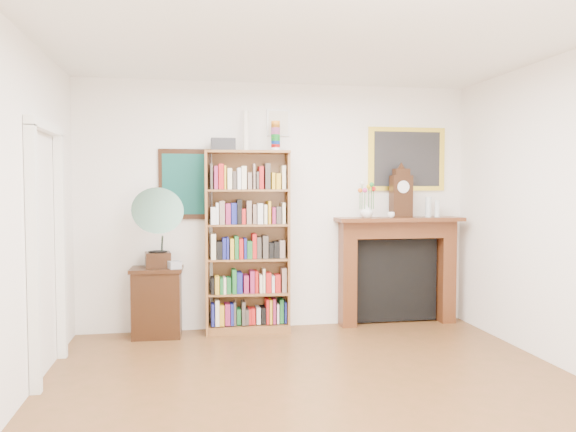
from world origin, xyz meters
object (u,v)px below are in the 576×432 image
object	(u,v)px
bottle_left	(428,207)
gramophone	(157,223)
side_cabinet	(157,302)
cd_stack	(175,265)
flower_vase	(367,211)
fireplace	(397,260)
teacup	(391,215)
bottle_right	(437,209)
mantel_clock	(401,194)
bookshelf	(248,231)

from	to	relation	value
bottle_left	gramophone	bearing A→B (deg)	-177.06
side_cabinet	cd_stack	size ratio (longest dim) A/B	6.26
cd_stack	gramophone	bearing A→B (deg)	178.42
flower_vase	cd_stack	bearing A→B (deg)	-176.24
flower_vase	bottle_left	bearing A→B (deg)	1.69
side_cabinet	bottle_left	bearing A→B (deg)	3.36
flower_vase	fireplace	bearing A→B (deg)	10.75
teacup	bottle_right	distance (m)	0.60
mantel_clock	bottle_right	distance (m)	0.47
fireplace	teacup	distance (m)	0.57
bookshelf	gramophone	world-z (taller)	bookshelf
gramophone	mantel_clock	bearing A→B (deg)	-3.42
side_cabinet	cd_stack	distance (m)	0.47
bookshelf	gramophone	size ratio (longest dim) A/B	2.69
fireplace	mantel_clock	size ratio (longest dim) A/B	2.64
teacup	mantel_clock	bearing A→B (deg)	27.06
side_cabinet	bottle_right	distance (m)	3.38
bookshelf	side_cabinet	size ratio (longest dim) A/B	3.09
fireplace	cd_stack	xyz separation A→B (m)	(-2.57, -0.22, 0.04)
gramophone	cd_stack	world-z (taller)	gramophone
bottle_right	gramophone	bearing A→B (deg)	-177.42
flower_vase	teacup	bearing A→B (deg)	-7.90
bottle_left	bookshelf	bearing A→B (deg)	-179.37
bottle_right	teacup	bearing A→B (deg)	-175.49
teacup	bottle_left	world-z (taller)	bottle_left
side_cabinet	fireplace	bearing A→B (deg)	4.61
bookshelf	fireplace	distance (m)	1.81
fireplace	bottle_left	xyz separation A→B (m)	(0.36, -0.05, 0.63)
flower_vase	bottle_right	xyz separation A→B (m)	(0.87, 0.01, 0.02)
cd_stack	bottle_left	xyz separation A→B (m)	(2.94, 0.17, 0.59)
fireplace	flower_vase	bearing A→B (deg)	-169.08
fireplace	teacup	world-z (taller)	teacup
bookshelf	mantel_clock	size ratio (longest dim) A/B	4.09
side_cabinet	fireplace	size ratio (longest dim) A/B	0.50
bookshelf	side_cabinet	bearing A→B (deg)	-172.78
bottle_left	flower_vase	bearing A→B (deg)	-178.31
bookshelf	side_cabinet	distance (m)	1.25
side_cabinet	gramophone	world-z (taller)	gramophone
side_cabinet	mantel_clock	world-z (taller)	mantel_clock
flower_vase	bookshelf	bearing A→B (deg)	-179.97
fireplace	cd_stack	distance (m)	2.58
side_cabinet	bottle_left	world-z (taller)	bottle_left
cd_stack	flower_vase	xyz separation A→B (m)	(2.17, 0.14, 0.55)
bookshelf	cd_stack	bearing A→B (deg)	-164.70
side_cabinet	bottle_right	xyz separation A→B (m)	(3.23, 0.04, 0.99)
fireplace	gramophone	distance (m)	2.81
gramophone	bottle_left	xyz separation A→B (m)	(3.12, 0.16, 0.15)
fireplace	mantel_clock	distance (m)	0.79
teacup	flower_vase	bearing A→B (deg)	172.10
fireplace	cd_stack	world-z (taller)	fireplace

